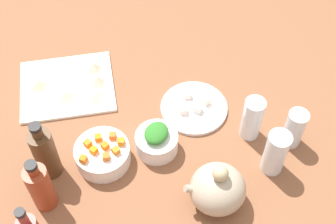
% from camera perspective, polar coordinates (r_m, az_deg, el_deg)
% --- Properties ---
extents(tabletop, '(1.90, 1.90, 0.03)m').
position_cam_1_polar(tabletop, '(1.41, 0.00, -1.59)').
color(tabletop, brown).
rests_on(tabletop, ground).
extents(cutting_board, '(0.30, 0.26, 0.01)m').
position_cam_1_polar(cutting_board, '(1.52, -12.20, 3.09)').
color(cutting_board, white).
rests_on(cutting_board, tabletop).
extents(plate_tofu, '(0.20, 0.20, 0.01)m').
position_cam_1_polar(plate_tofu, '(1.43, 3.19, 0.50)').
color(plate_tofu, white).
rests_on(plate_tofu, tabletop).
extents(bowl_greens, '(0.12, 0.12, 0.06)m').
position_cam_1_polar(bowl_greens, '(1.32, -1.39, -3.71)').
color(bowl_greens, white).
rests_on(bowl_greens, tabletop).
extents(bowl_carrots, '(0.15, 0.15, 0.06)m').
position_cam_1_polar(bowl_carrots, '(1.32, -7.98, -5.15)').
color(bowl_carrots, white).
rests_on(bowl_carrots, tabletop).
extents(teapot, '(0.16, 0.14, 0.16)m').
position_cam_1_polar(teapot, '(1.22, 6.05, -9.28)').
color(teapot, tan).
rests_on(teapot, tabletop).
extents(bottle_0, '(0.06, 0.06, 0.21)m').
position_cam_1_polar(bottle_0, '(1.27, -14.78, -4.83)').
color(bottle_0, '#4E311B').
rests_on(bottle_0, tabletop).
extents(bottle_2, '(0.06, 0.06, 0.19)m').
position_cam_1_polar(bottle_2, '(1.23, -15.31, -8.80)').
color(bottle_2, '#93371D').
rests_on(bottle_2, tabletop).
extents(drinking_glass_0, '(0.06, 0.06, 0.13)m').
position_cam_1_polar(drinking_glass_0, '(1.36, 15.17, -1.94)').
color(drinking_glass_0, white).
rests_on(drinking_glass_0, tabletop).
extents(drinking_glass_1, '(0.06, 0.06, 0.14)m').
position_cam_1_polar(drinking_glass_1, '(1.34, 10.23, -0.78)').
color(drinking_glass_1, white).
rests_on(drinking_glass_1, tabletop).
extents(drinking_glass_2, '(0.06, 0.06, 0.15)m').
position_cam_1_polar(drinking_glass_2, '(1.29, 12.99, -4.85)').
color(drinking_glass_2, white).
rests_on(drinking_glass_2, tabletop).
extents(carrot_cube_0, '(0.03, 0.03, 0.02)m').
position_cam_1_polar(carrot_cube_0, '(1.28, -9.04, -4.65)').
color(carrot_cube_0, orange).
rests_on(carrot_cube_0, bowl_carrots).
extents(carrot_cube_1, '(0.02, 0.02, 0.02)m').
position_cam_1_polar(carrot_cube_1, '(1.30, -6.77, -2.91)').
color(carrot_cube_1, orange).
rests_on(carrot_cube_1, bowl_carrots).
extents(carrot_cube_2, '(0.03, 0.03, 0.02)m').
position_cam_1_polar(carrot_cube_2, '(1.28, -7.69, -4.13)').
color(carrot_cube_2, orange).
rests_on(carrot_cube_2, bowl_carrots).
extents(carrot_cube_3, '(0.02, 0.02, 0.02)m').
position_cam_1_polar(carrot_cube_3, '(1.27, -7.58, -5.43)').
color(carrot_cube_3, orange).
rests_on(carrot_cube_3, bowl_carrots).
extents(carrot_cube_4, '(0.02, 0.02, 0.02)m').
position_cam_1_polar(carrot_cube_4, '(1.30, -8.52, -3.12)').
color(carrot_cube_4, orange).
rests_on(carrot_cube_4, bowl_carrots).
extents(carrot_cube_5, '(0.02, 0.02, 0.02)m').
position_cam_1_polar(carrot_cube_5, '(1.29, -5.74, -3.62)').
color(carrot_cube_5, orange).
rests_on(carrot_cube_5, bowl_carrots).
extents(carrot_cube_6, '(0.02, 0.02, 0.02)m').
position_cam_1_polar(carrot_cube_6, '(1.27, -6.38, -4.73)').
color(carrot_cube_6, orange).
rests_on(carrot_cube_6, bowl_carrots).
extents(carrot_cube_7, '(0.03, 0.03, 0.02)m').
position_cam_1_polar(carrot_cube_7, '(1.30, -9.78, -3.82)').
color(carrot_cube_7, orange).
rests_on(carrot_cube_7, bowl_carrots).
extents(carrot_cube_8, '(0.02, 0.02, 0.02)m').
position_cam_1_polar(carrot_cube_8, '(1.27, -10.30, -5.68)').
color(carrot_cube_8, orange).
rests_on(carrot_cube_8, bowl_carrots).
extents(chopped_greens_mound, '(0.10, 0.10, 0.03)m').
position_cam_1_polar(chopped_greens_mound, '(1.29, -1.43, -2.59)').
color(chopped_greens_mound, '#2D7627').
rests_on(chopped_greens_mound, bowl_greens).
extents(tofu_cube_0, '(0.03, 0.03, 0.02)m').
position_cam_1_polar(tofu_cube_0, '(1.40, 3.67, 0.40)').
color(tofu_cube_0, white).
rests_on(tofu_cube_0, plate_tofu).
extents(tofu_cube_1, '(0.02, 0.02, 0.02)m').
position_cam_1_polar(tofu_cube_1, '(1.44, 2.39, 2.13)').
color(tofu_cube_1, silver).
rests_on(tofu_cube_1, plate_tofu).
extents(tofu_cube_2, '(0.03, 0.03, 0.02)m').
position_cam_1_polar(tofu_cube_2, '(1.40, 1.93, 0.25)').
color(tofu_cube_2, white).
rests_on(tofu_cube_2, plate_tofu).
extents(tofu_cube_3, '(0.03, 0.03, 0.02)m').
position_cam_1_polar(tofu_cube_3, '(1.43, 4.68, 1.38)').
color(tofu_cube_3, '#F3E5CD').
rests_on(tofu_cube_3, plate_tofu).
extents(dumpling_0, '(0.05, 0.05, 0.03)m').
position_cam_1_polar(dumpling_0, '(1.53, -9.03, 5.50)').
color(dumpling_0, beige).
rests_on(dumpling_0, cutting_board).
extents(dumpling_1, '(0.06, 0.06, 0.03)m').
position_cam_1_polar(dumpling_1, '(1.52, -15.50, 3.35)').
color(dumpling_1, beige).
rests_on(dumpling_1, cutting_board).
extents(dumpling_2, '(0.06, 0.06, 0.03)m').
position_cam_1_polar(dumpling_2, '(1.47, -12.26, 2.04)').
color(dumpling_2, beige).
rests_on(dumpling_2, cutting_board).
extents(dumpling_3, '(0.07, 0.07, 0.02)m').
position_cam_1_polar(dumpling_3, '(1.45, -8.79, 1.95)').
color(dumpling_3, beige).
rests_on(dumpling_3, cutting_board).
extents(dumpling_4, '(0.06, 0.06, 0.03)m').
position_cam_1_polar(dumpling_4, '(1.49, -8.57, 3.85)').
color(dumpling_4, beige).
rests_on(dumpling_4, cutting_board).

